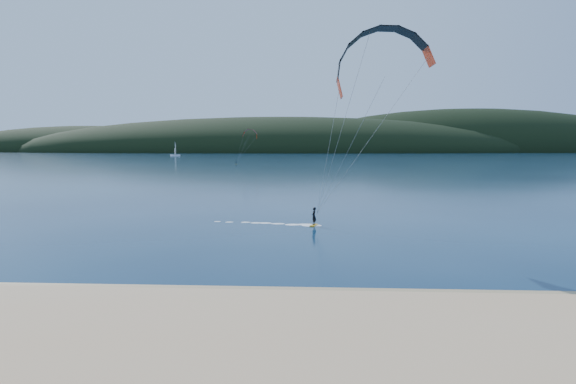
{
  "coord_description": "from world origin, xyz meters",
  "views": [
    {
      "loc": [
        5.67,
        -19.67,
        7.83
      ],
      "look_at": [
        4.14,
        10.0,
        5.0
      ],
      "focal_mm": 29.24,
      "sensor_mm": 36.0,
      "label": 1
    }
  ],
  "objects": [
    {
      "name": "kitesurfer_near",
      "position": [
        11.57,
        21.7,
        13.47
      ],
      "size": [
        21.22,
        8.4,
        17.32
      ],
      "color": "gold",
      "rests_on": "ground"
    },
    {
      "name": "wet_sand",
      "position": [
        0.0,
        4.5,
        0.05
      ],
      "size": [
        220.0,
        2.5,
        0.1
      ],
      "color": "#907854",
      "rests_on": "ground"
    },
    {
      "name": "ground",
      "position": [
        0.0,
        0.0,
        0.0
      ],
      "size": [
        1800.0,
        1800.0,
        0.0
      ],
      "primitive_type": "plane",
      "color": "#071D36",
      "rests_on": "ground"
    },
    {
      "name": "kitesurfer_far",
      "position": [
        -22.54,
        191.95,
        12.59
      ],
      "size": [
        11.37,
        7.94,
        15.52
      ],
      "color": "gold",
      "rests_on": "ground"
    },
    {
      "name": "sailboat",
      "position": [
        -120.23,
        406.35,
        0.96
      ],
      "size": [
        9.32,
        5.91,
        12.98
      ],
      "color": "white",
      "rests_on": "ground"
    },
    {
      "name": "headland",
      "position": [
        0.63,
        745.28,
        0.0
      ],
      "size": [
        1200.0,
        310.0,
        140.0
      ],
      "color": "black",
      "rests_on": "ground"
    }
  ]
}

